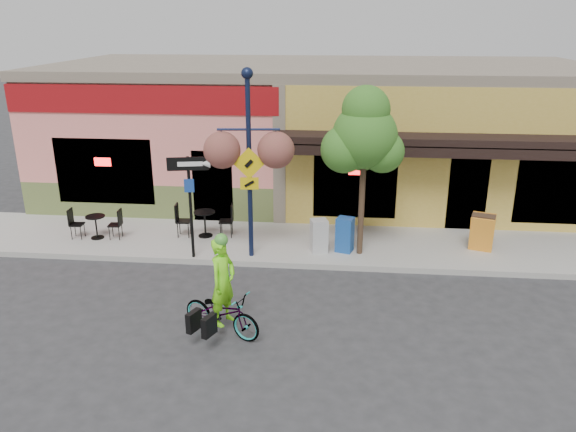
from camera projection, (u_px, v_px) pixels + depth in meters
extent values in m
plane|color=#2D2D30|center=(305.00, 278.00, 13.60)|extent=(90.00, 90.00, 0.00)
cube|color=#9E9B93|center=(310.00, 244.00, 15.45)|extent=(24.00, 3.00, 0.15)
cube|color=#A8A59E|center=(307.00, 266.00, 14.09)|extent=(24.00, 0.12, 0.15)
imported|color=maroon|center=(222.00, 313.00, 11.07)|extent=(1.84, 1.25, 0.91)
imported|color=#7FFF1A|center=(223.00, 293.00, 10.92)|extent=(0.65, 0.76, 1.77)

